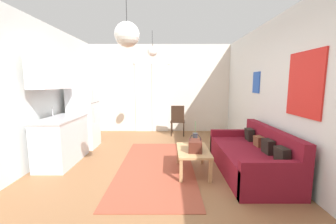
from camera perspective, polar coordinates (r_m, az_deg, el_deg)
name	(u,v)px	position (r m, az deg, el deg)	size (l,w,h in m)	color
ground_plane	(153,185)	(3.54, -4.19, -19.13)	(4.98, 7.79, 0.10)	#8E603D
wall_back	(160,89)	(6.80, -2.09, 6.23)	(4.58, 0.13, 2.74)	silver
wall_right	(302,95)	(3.73, 32.43, 3.81)	(0.12, 7.39, 2.74)	silver
wall_left	(2,95)	(4.02, -38.26, 3.54)	(0.12, 7.39, 2.74)	silver
area_rug	(157,166)	(4.10, -3.01, -14.41)	(1.35, 2.92, 0.01)	#9E4733
couch	(253,158)	(4.03, 22.06, -11.49)	(0.93, 1.94, 0.79)	maroon
coffee_table	(193,152)	(3.77, 6.88, -10.76)	(0.54, 0.87, 0.41)	tan
bamboo_vase	(196,140)	(3.89, 7.45, -7.39)	(0.09, 0.09, 0.46)	#2D2D33
handbag	(196,146)	(3.63, 7.48, -9.00)	(0.25, 0.32, 0.30)	#512319
refrigerator	(84,115)	(5.47, -21.65, -0.78)	(0.61, 0.61, 1.57)	white
kitchen_counter	(60,123)	(4.58, -27.06, -2.76)	(0.59, 1.23, 2.04)	silver
accent_chair	(178,119)	(6.23, 2.77, -1.94)	(0.45, 0.43, 0.91)	black
pendant_lamp_near	(128,35)	(2.66, -10.84, 19.81)	(0.29, 0.29, 0.77)	black
pendant_lamp_far	(153,51)	(5.09, -4.08, 15.98)	(0.23, 0.23, 0.58)	black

